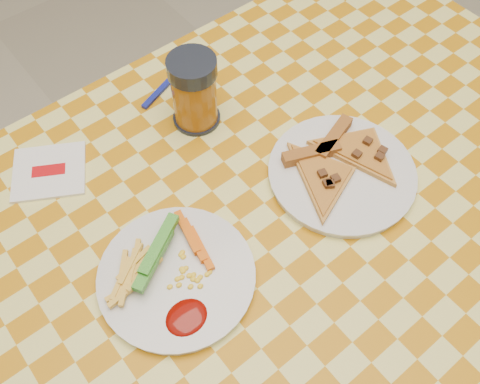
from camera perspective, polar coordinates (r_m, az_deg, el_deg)
name	(u,v)px	position (r m, az deg, el deg)	size (l,w,h in m)	color
ground	(262,360)	(1.53, 2.38, -17.44)	(8.00, 8.00, 0.00)	beige
table	(276,240)	(0.90, 3.89, -5.17)	(1.28, 0.88, 0.76)	silver
plate_left	(177,277)	(0.79, -6.76, -9.01)	(0.22, 0.22, 0.01)	silver
plate_right	(342,174)	(0.89, 10.79, 1.91)	(0.24, 0.24, 0.01)	silver
fries_veggies	(164,268)	(0.78, -8.06, -8.00)	(0.18, 0.17, 0.04)	#F9C04F
pizza_slices	(338,162)	(0.88, 10.43, 3.14)	(0.26, 0.22, 0.02)	#CB853E
drink_glass	(194,92)	(0.91, -4.91, 10.57)	(0.08, 0.08, 0.14)	black
napkin	(49,171)	(0.94, -19.70, 2.09)	(0.16, 0.15, 0.01)	white
fork	(165,85)	(1.02, -7.99, 11.23)	(0.12, 0.06, 0.01)	navy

